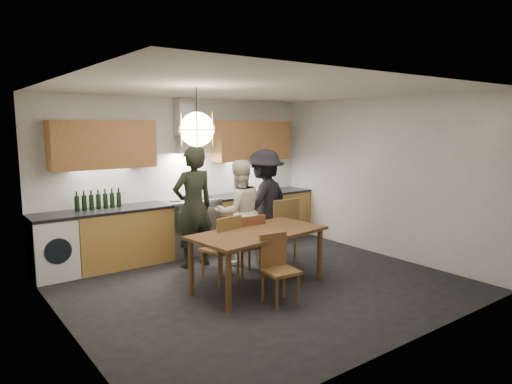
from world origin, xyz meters
TOP-DOWN VIEW (x-y plane):
  - ground at (0.00, 0.00)m, footprint 5.00×5.00m
  - room_shell at (0.00, 0.00)m, footprint 5.02×4.52m
  - counter_run at (0.02, 1.95)m, footprint 5.00×0.62m
  - range_stove at (0.00, 1.94)m, footprint 0.90×0.60m
  - wall_fixtures at (0.00, 2.07)m, footprint 4.30×0.54m
  - pendant_lamp at (-1.00, -0.10)m, footprint 0.43×0.43m
  - dining_table at (-0.10, -0.09)m, footprint 1.90×1.10m
  - chair_back_left at (-0.39, 0.30)m, footprint 0.49×0.49m
  - chair_back_mid at (0.06, 0.34)m, footprint 0.43×0.43m
  - chair_back_right at (0.86, 0.57)m, footprint 0.51×0.51m
  - chair_front at (-0.23, -0.64)m, footprint 0.42×0.42m
  - person_left at (-0.34, 1.23)m, footprint 0.68×0.46m
  - person_mid at (0.30, 0.94)m, footprint 0.87×0.73m
  - person_right at (0.93, 1.11)m, footprint 1.29×1.00m
  - mixing_bowl at (1.20, 1.87)m, footprint 0.37×0.37m
  - stock_pot at (1.76, 1.90)m, footprint 0.24×0.24m
  - wine_bottles at (-1.50, 2.03)m, footprint 0.69×0.07m

SIDE VIEW (x-z plane):
  - ground at x=0.00m, z-range 0.00..0.00m
  - range_stove at x=0.00m, z-range -0.02..0.90m
  - counter_run at x=0.02m, z-range 0.00..0.90m
  - chair_front at x=-0.23m, z-range 0.06..0.91m
  - chair_back_mid at x=0.06m, z-range 0.07..0.96m
  - chair_back_left at x=-0.39m, z-range 0.07..1.01m
  - chair_back_right at x=0.86m, z-range 0.07..1.10m
  - dining_table at x=-0.10m, z-range 0.29..1.06m
  - person_mid at x=0.30m, z-range 0.00..1.62m
  - person_right at x=0.93m, z-range 0.00..1.75m
  - person_left at x=-0.34m, z-range 0.00..1.84m
  - mixing_bowl at x=1.20m, z-range 0.90..0.98m
  - stock_pot at x=1.76m, z-range 0.90..1.02m
  - wine_bottles at x=-1.50m, z-range 0.90..1.19m
  - room_shell at x=0.00m, z-range 0.40..3.01m
  - wall_fixtures at x=0.00m, z-range 1.32..2.42m
  - pendant_lamp at x=-1.00m, z-range 1.75..2.45m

